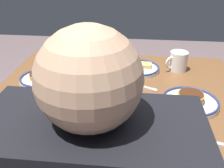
# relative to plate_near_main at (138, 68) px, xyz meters

# --- Properties ---
(dining_table) EXTENTS (1.16, 0.88, 0.72)m
(dining_table) POSITION_rel_plate_near_main_xyz_m (0.09, 0.22, -0.15)
(dining_table) COLOR brown
(dining_table) RESTS_ON ground_plane
(plate_near_main) EXTENTS (0.22, 0.22, 0.05)m
(plate_near_main) POSITION_rel_plate_near_main_xyz_m (0.00, 0.00, 0.00)
(plate_near_main) COLOR white
(plate_near_main) RESTS_ON dining_table
(plate_center_pancakes) EXTENTS (0.24, 0.24, 0.05)m
(plate_center_pancakes) POSITION_rel_plate_near_main_xyz_m (-0.22, 0.32, 0.00)
(plate_center_pancakes) COLOR silver
(plate_center_pancakes) RESTS_ON dining_table
(plate_far_companion) EXTENTS (0.21, 0.21, 0.08)m
(plate_far_companion) POSITION_rel_plate_near_main_xyz_m (0.48, 0.17, 0.00)
(plate_far_companion) COLOR white
(plate_far_companion) RESTS_ON dining_table
(plate_far_side) EXTENTS (0.20, 0.20, 0.04)m
(plate_far_side) POSITION_rel_plate_near_main_xyz_m (0.09, 0.32, -0.00)
(plate_far_side) COLOR white
(plate_far_side) RESTS_ON dining_table
(coffee_mug) EXTENTS (0.12, 0.09, 0.10)m
(coffee_mug) POSITION_rel_plate_near_main_xyz_m (-0.21, -0.03, 0.04)
(coffee_mug) COLOR white
(coffee_mug) RESTS_ON dining_table
(drinking_glass) EXTENTS (0.07, 0.07, 0.13)m
(drinking_glass) POSITION_rel_plate_near_main_xyz_m (0.46, -0.05, 0.04)
(drinking_glass) COLOR silver
(drinking_glass) RESTS_ON dining_table
(cell_phone) EXTENTS (0.16, 0.12, 0.01)m
(cell_phone) POSITION_rel_plate_near_main_xyz_m (0.30, -0.02, -0.01)
(cell_phone) COLOR black
(cell_phone) RESTS_ON dining_table
(paper_napkin) EXTENTS (0.18, 0.17, 0.00)m
(paper_napkin) POSITION_rel_plate_near_main_xyz_m (0.49, 0.39, -0.01)
(paper_napkin) COLOR white
(paper_napkin) RESTS_ON dining_table
(fork_near) EXTENTS (0.18, 0.10, 0.01)m
(fork_near) POSITION_rel_plate_near_main_xyz_m (-0.01, 0.18, -0.01)
(fork_near) COLOR silver
(fork_near) RESTS_ON dining_table
(butter_knife) EXTENTS (0.21, 0.07, 0.01)m
(butter_knife) POSITION_rel_plate_near_main_xyz_m (-0.26, 0.56, -0.01)
(butter_knife) COLOR silver
(butter_knife) RESTS_ON dining_table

